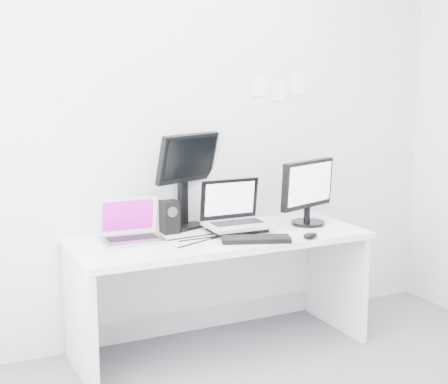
{
  "coord_description": "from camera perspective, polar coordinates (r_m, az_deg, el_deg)",
  "views": [
    {
      "loc": [
        -1.68,
        -2.3,
        1.71
      ],
      "look_at": [
        0.02,
        1.23,
        1.0
      ],
      "focal_mm": 53.49,
      "sensor_mm": 36.0,
      "label": 1
    }
  ],
  "objects": [
    {
      "name": "desk",
      "position": [
        4.15,
        -0.37,
        -8.63
      ],
      "size": [
        1.8,
        0.7,
        0.73
      ],
      "primitive_type": "cube",
      "color": "white",
      "rests_on": "ground"
    },
    {
      "name": "wall_note_0",
      "position": [
        4.44,
        3.0,
        9.1
      ],
      "size": [
        0.1,
        0.0,
        0.14
      ],
      "primitive_type": "cube",
      "color": "white",
      "rests_on": "back_wall"
    },
    {
      "name": "keyboard",
      "position": [
        3.91,
        2.75,
        -4.05
      ],
      "size": [
        0.43,
        0.28,
        0.03
      ],
      "primitive_type": "cube",
      "rotation": [
        0.0,
        0.0,
        -0.37
      ],
      "color": "black",
      "rests_on": "desk"
    },
    {
      "name": "rear_monitor",
      "position": [
        4.2,
        -3.3,
        1.07
      ],
      "size": [
        0.48,
        0.32,
        0.62
      ],
      "primitive_type": "cube",
      "rotation": [
        0.0,
        0.0,
        0.38
      ],
      "color": "black",
      "rests_on": "desk"
    },
    {
      "name": "wall_note_2",
      "position": [
        4.59,
        6.33,
        9.21
      ],
      "size": [
        0.1,
        0.0,
        0.14
      ],
      "primitive_type": "cube",
      "color": "white",
      "rests_on": "back_wall"
    },
    {
      "name": "dell_laptop",
      "position": [
        4.11,
        1.22,
        -1.21
      ],
      "size": [
        0.39,
        0.31,
        0.33
      ],
      "primitive_type": "cube",
      "rotation": [
        0.0,
        0.0,
        -0.01
      ],
      "color": "#B0B2B7",
      "rests_on": "desk"
    },
    {
      "name": "speaker",
      "position": [
        4.1,
        -4.68,
        -2.13
      ],
      "size": [
        0.11,
        0.11,
        0.2
      ],
      "primitive_type": "cube",
      "rotation": [
        0.0,
        0.0,
        0.07
      ],
      "color": "black",
      "rests_on": "desk"
    },
    {
      "name": "mouse",
      "position": [
        4.0,
        7.39,
        -3.73
      ],
      "size": [
        0.13,
        0.11,
        0.04
      ],
      "primitive_type": "ellipsoid",
      "rotation": [
        0.0,
        0.0,
        0.38
      ],
      "color": "black",
      "rests_on": "desk"
    },
    {
      "name": "samsung_monitor",
      "position": [
        4.33,
        7.25,
        0.04
      ],
      "size": [
        0.52,
        0.37,
        0.44
      ],
      "primitive_type": "cube",
      "rotation": [
        0.0,
        0.0,
        0.35
      ],
      "color": "black",
      "rests_on": "desk"
    },
    {
      "name": "macbook",
      "position": [
        3.9,
        -7.86,
        -2.38
      ],
      "size": [
        0.37,
        0.29,
        0.27
      ],
      "primitive_type": "cube",
      "rotation": [
        0.0,
        0.0,
        -0.06
      ],
      "color": "#B2B3B7",
      "rests_on": "desk"
    },
    {
      "name": "back_wall",
      "position": [
        4.26,
        -2.41,
        5.42
      ],
      "size": [
        3.6,
        0.0,
        3.6
      ],
      "primitive_type": "plane",
      "rotation": [
        1.57,
        0.0,
        0.0
      ],
      "color": "silver",
      "rests_on": "ground"
    },
    {
      "name": "wall_note_1",
      "position": [
        4.52,
        4.68,
        8.59
      ],
      "size": [
        0.09,
        0.0,
        0.13
      ],
      "primitive_type": "cube",
      "color": "white",
      "rests_on": "back_wall"
    }
  ]
}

